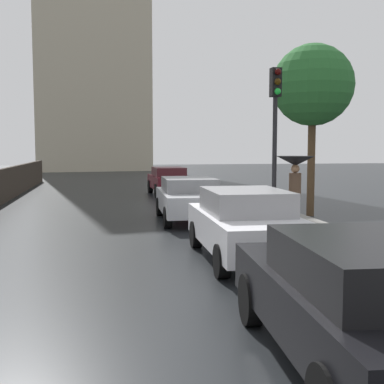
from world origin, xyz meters
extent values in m
plane|color=black|center=(0.00, 0.00, 0.00)|extent=(120.00, 120.00, 0.00)
cube|color=#B2B5BA|center=(2.48, 10.49, 0.62)|extent=(1.89, 3.98, 0.62)
cube|color=gray|center=(2.48, 10.61, 1.14)|extent=(1.63, 2.14, 0.42)
cylinder|color=black|center=(1.69, 11.81, 0.31)|extent=(0.24, 0.63, 0.62)
cylinder|color=black|center=(3.33, 11.77, 0.31)|extent=(0.24, 0.63, 0.62)
cylinder|color=black|center=(1.62, 9.22, 0.31)|extent=(0.24, 0.63, 0.62)
cylinder|color=black|center=(3.26, 9.17, 0.31)|extent=(0.24, 0.63, 0.62)
cube|color=maroon|center=(2.95, 19.09, 0.62)|extent=(1.74, 3.89, 0.61)
cube|color=#461C22|center=(2.95, 19.14, 1.13)|extent=(1.49, 2.04, 0.41)
cylinder|color=black|center=(2.17, 20.33, 0.32)|extent=(0.24, 0.65, 0.64)
cylinder|color=black|center=(3.65, 20.38, 0.32)|extent=(0.24, 0.65, 0.64)
cylinder|color=black|center=(2.25, 17.80, 0.32)|extent=(0.24, 0.65, 0.64)
cylinder|color=black|center=(3.74, 17.84, 0.32)|extent=(0.24, 0.65, 0.64)
cube|color=black|center=(2.45, -0.10, 0.64)|extent=(2.07, 4.24, 0.62)
cube|color=black|center=(2.43, -0.42, 1.19)|extent=(1.73, 2.28, 0.47)
cylinder|color=black|center=(1.71, 1.31, 0.34)|extent=(0.26, 0.68, 0.67)
cylinder|color=black|center=(3.37, 1.21, 0.34)|extent=(0.26, 0.68, 0.67)
cube|color=silver|center=(2.70, 4.99, 0.64)|extent=(1.83, 4.18, 0.65)
cube|color=gray|center=(2.71, 5.05, 1.20)|extent=(1.59, 2.12, 0.49)
cylinder|color=black|center=(1.91, 6.37, 0.31)|extent=(0.23, 0.62, 0.62)
cylinder|color=black|center=(3.54, 6.34, 0.31)|extent=(0.23, 0.62, 0.62)
cylinder|color=black|center=(1.87, 3.63, 0.31)|extent=(0.23, 0.62, 0.62)
cylinder|color=black|center=(3.49, 3.61, 0.31)|extent=(0.23, 0.62, 0.62)
cylinder|color=black|center=(4.94, 7.74, 0.56)|extent=(0.14, 0.14, 0.84)
cylinder|color=black|center=(4.76, 7.74, 0.56)|extent=(0.14, 0.14, 0.84)
cylinder|color=#4C3828|center=(4.85, 7.74, 1.31)|extent=(0.32, 0.32, 0.65)
sphere|color=#8C6647|center=(4.85, 7.74, 1.75)|extent=(0.23, 0.23, 0.23)
cube|color=#3F2314|center=(4.61, 7.74, 1.03)|extent=(0.20, 0.10, 0.24)
cylinder|color=#4C4C51|center=(4.85, 7.74, 1.66)|extent=(0.02, 0.02, 0.84)
cone|color=black|center=(4.85, 7.74, 1.95)|extent=(1.01, 1.01, 0.26)
cylinder|color=black|center=(4.32, 7.90, 1.89)|extent=(0.12, 0.12, 3.50)
cube|color=black|center=(4.32, 7.90, 4.01)|extent=(0.26, 0.26, 0.75)
sphere|color=#360503|center=(4.32, 7.73, 4.26)|extent=(0.17, 0.17, 0.17)
sphere|color=#392405|center=(4.32, 7.73, 4.01)|extent=(0.17, 0.17, 0.17)
sphere|color=green|center=(4.32, 7.73, 3.76)|extent=(0.17, 0.17, 0.17)
cylinder|color=#4C3823|center=(6.72, 11.00, 1.71)|extent=(0.25, 0.25, 3.42)
sphere|color=#28662D|center=(6.72, 11.00, 4.37)|extent=(2.70, 2.70, 2.70)
cube|color=#B2A88E|center=(-1.38, 47.54, 14.71)|extent=(11.91, 11.51, 29.43)
camera|label=1|loc=(-0.18, -4.83, 2.33)|focal=46.79mm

